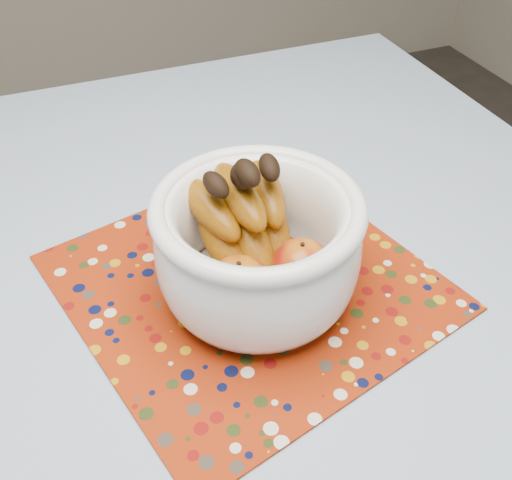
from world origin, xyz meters
TOP-DOWN VIEW (x-y plane):
  - table at (0.00, 0.00)m, footprint 1.20×1.20m
  - tablecloth at (0.00, 0.00)m, footprint 1.32×1.32m
  - placemat at (0.09, 0.02)m, footprint 0.50×0.50m
  - fruit_bowl at (0.09, 0.00)m, footprint 0.24×0.24m

SIDE VIEW (x-z plane):
  - table at x=0.00m, z-range 0.30..1.05m
  - tablecloth at x=0.00m, z-range 0.75..0.76m
  - placemat at x=0.09m, z-range 0.76..0.76m
  - fruit_bowl at x=0.09m, z-range 0.75..0.94m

